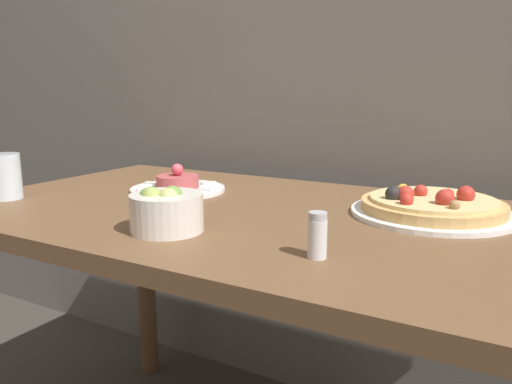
{
  "coord_description": "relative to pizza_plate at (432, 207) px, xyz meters",
  "views": [
    {
      "loc": [
        0.52,
        -0.52,
        0.98
      ],
      "look_at": [
        0.01,
        0.38,
        0.77
      ],
      "focal_mm": 35.0,
      "sensor_mm": 36.0,
      "label": 1
    }
  ],
  "objects": [
    {
      "name": "dining_table",
      "position": [
        -0.34,
        -0.14,
        -0.12
      ],
      "size": [
        1.34,
        0.76,
        0.73
      ],
      "color": "brown",
      "rests_on": "ground_plane"
    },
    {
      "name": "small_bowl",
      "position": [
        -0.4,
        -0.36,
        0.02
      ],
      "size": [
        0.13,
        0.13,
        0.08
      ],
      "color": "silver",
      "rests_on": "dining_table"
    },
    {
      "name": "drinking_glass",
      "position": [
        -0.91,
        -0.33,
        0.03
      ],
      "size": [
        0.07,
        0.07,
        0.11
      ],
      "color": "silver",
      "rests_on": "dining_table"
    },
    {
      "name": "pizza_plate",
      "position": [
        0.0,
        0.0,
        0.0
      ],
      "size": [
        0.33,
        0.33,
        0.07
      ],
      "color": "white",
      "rests_on": "dining_table"
    },
    {
      "name": "salt_shaker",
      "position": [
        -0.1,
        -0.36,
        0.02
      ],
      "size": [
        0.03,
        0.03,
        0.07
      ],
      "color": "silver",
      "rests_on": "dining_table"
    },
    {
      "name": "tartare_plate",
      "position": [
        -0.61,
        -0.06,
        -0.01
      ],
      "size": [
        0.24,
        0.24,
        0.07
      ],
      "color": "white",
      "rests_on": "dining_table"
    }
  ]
}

